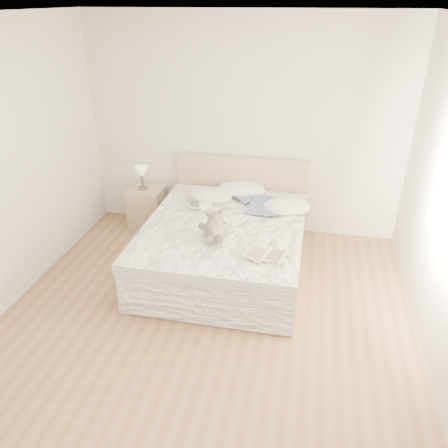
{
  "coord_description": "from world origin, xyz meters",
  "views": [
    {
      "loc": [
        0.86,
        -3.05,
        2.8
      ],
      "look_at": [
        0.01,
        1.05,
        0.62
      ],
      "focal_mm": 35.0,
      "sensor_mm": 36.0,
      "label": 1
    }
  ],
  "objects_px": {
    "bed": "(226,243)",
    "childrens_book": "(266,255)",
    "nightstand": "(148,207)",
    "teddy_bear": "(214,235)",
    "photo_book": "(200,206)",
    "table_lamp": "(142,173)"
  },
  "relations": [
    {
      "from": "nightstand",
      "to": "childrens_book",
      "type": "distance_m",
      "value": 2.33
    },
    {
      "from": "bed",
      "to": "photo_book",
      "type": "relative_size",
      "value": 7.38
    },
    {
      "from": "bed",
      "to": "childrens_book",
      "type": "bearing_deg",
      "value": -52.66
    },
    {
      "from": "nightstand",
      "to": "photo_book",
      "type": "relative_size",
      "value": 1.93
    },
    {
      "from": "teddy_bear",
      "to": "bed",
      "type": "bearing_deg",
      "value": 70.14
    },
    {
      "from": "teddy_bear",
      "to": "table_lamp",
      "type": "bearing_deg",
      "value": 120.29
    },
    {
      "from": "bed",
      "to": "photo_book",
      "type": "xyz_separation_m",
      "value": [
        -0.35,
        0.23,
        0.32
      ]
    },
    {
      "from": "nightstand",
      "to": "table_lamp",
      "type": "distance_m",
      "value": 0.5
    },
    {
      "from": "photo_book",
      "to": "teddy_bear",
      "type": "xyz_separation_m",
      "value": [
        0.32,
        -0.69,
        0.02
      ]
    },
    {
      "from": "bed",
      "to": "table_lamp",
      "type": "distance_m",
      "value": 1.54
    },
    {
      "from": "nightstand",
      "to": "table_lamp",
      "type": "bearing_deg",
      "value": -138.37
    },
    {
      "from": "teddy_bear",
      "to": "photo_book",
      "type": "bearing_deg",
      "value": 99.24
    },
    {
      "from": "photo_book",
      "to": "teddy_bear",
      "type": "height_order",
      "value": "teddy_bear"
    },
    {
      "from": "table_lamp",
      "to": "bed",
      "type": "bearing_deg",
      "value": -30.23
    },
    {
      "from": "table_lamp",
      "to": "childrens_book",
      "type": "distance_m",
      "value": 2.31
    },
    {
      "from": "nightstand",
      "to": "teddy_bear",
      "type": "relative_size",
      "value": 1.46
    },
    {
      "from": "nightstand",
      "to": "childrens_book",
      "type": "bearing_deg",
      "value": -39.55
    },
    {
      "from": "nightstand",
      "to": "teddy_bear",
      "type": "xyz_separation_m",
      "value": [
        1.2,
        -1.22,
        0.37
      ]
    },
    {
      "from": "nightstand",
      "to": "childrens_book",
      "type": "relative_size",
      "value": 1.51
    },
    {
      "from": "teddy_bear",
      "to": "childrens_book",
      "type": "bearing_deg",
      "value": -38.93
    },
    {
      "from": "nightstand",
      "to": "photo_book",
      "type": "xyz_separation_m",
      "value": [
        0.89,
        -0.53,
        0.35
      ]
    },
    {
      "from": "table_lamp",
      "to": "childrens_book",
      "type": "height_order",
      "value": "table_lamp"
    }
  ]
}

